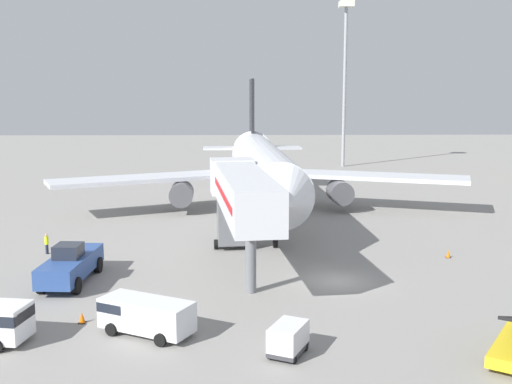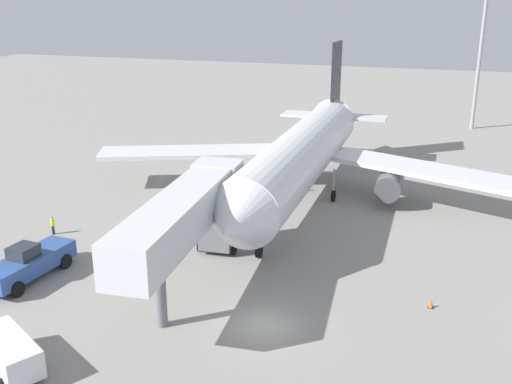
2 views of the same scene
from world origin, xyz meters
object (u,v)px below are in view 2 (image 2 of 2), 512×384
at_px(airplane_at_gate, 303,153).
at_px(service_van_near_right, 8,350).
at_px(apron_light_mast, 486,0).
at_px(pushback_tug, 29,263).
at_px(safety_cone_bravo, 431,304).
at_px(jet_bridge, 189,213).
at_px(ground_crew_worker_foreground, 53,225).

bearing_deg(airplane_at_gate, service_van_near_right, -102.49).
height_order(service_van_near_right, apron_light_mast, apron_light_mast).
relative_size(airplane_at_gate, apron_light_mast, 1.61).
bearing_deg(pushback_tug, safety_cone_bravo, 11.65).
relative_size(airplane_at_gate, jet_bridge, 2.45).
bearing_deg(service_van_near_right, safety_cone_bravo, 34.83).
distance_m(jet_bridge, ground_crew_worker_foreground, 16.72).
height_order(airplane_at_gate, service_van_near_right, airplane_at_gate).
xyz_separation_m(airplane_at_gate, safety_cone_bravo, (13.89, -18.09, -4.52)).
relative_size(jet_bridge, safety_cone_bravo, 30.54).
bearing_deg(service_van_near_right, ground_crew_worker_foreground, 121.85).
bearing_deg(pushback_tug, service_van_near_right, -55.04).
xyz_separation_m(pushback_tug, service_van_near_right, (6.33, -9.05, -0.16)).
bearing_deg(apron_light_mast, safety_cone_bravo, -91.65).
xyz_separation_m(pushback_tug, apron_light_mast, (29.23, 66.21, 17.93)).
relative_size(airplane_at_gate, ground_crew_worker_foreground, 27.63).
bearing_deg(safety_cone_bravo, ground_crew_worker_foreground, 176.57).
height_order(jet_bridge, pushback_tug, jet_bridge).
height_order(ground_crew_worker_foreground, safety_cone_bravo, ground_crew_worker_foreground).
height_order(jet_bridge, apron_light_mast, apron_light_mast).
bearing_deg(apron_light_mast, jet_bridge, -105.73).
bearing_deg(apron_light_mast, airplane_at_gate, -110.21).
bearing_deg(safety_cone_bravo, apron_light_mast, 88.35).
xyz_separation_m(airplane_at_gate, jet_bridge, (-2.16, -20.71, 0.68)).
relative_size(jet_bridge, apron_light_mast, 0.66).
bearing_deg(safety_cone_bravo, pushback_tug, -168.35).
bearing_deg(ground_crew_worker_foreground, pushback_tug, -62.19).
bearing_deg(safety_cone_bravo, service_van_near_right, -145.17).
bearing_deg(apron_light_mast, ground_crew_worker_foreground, -119.52).
height_order(jet_bridge, ground_crew_worker_foreground, jet_bridge).
bearing_deg(jet_bridge, airplane_at_gate, 84.05).
height_order(airplane_at_gate, pushback_tug, airplane_at_gate).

